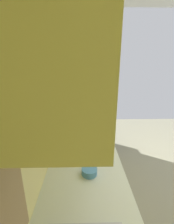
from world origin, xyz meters
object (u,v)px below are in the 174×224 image
Objects in this scene: microwave at (83,110)px; kettle at (88,136)px; bowl at (89,171)px; oven_range at (86,126)px.

microwave is 2.39× the size of kettle.
kettle is at bearing 0.00° from bowl.
bowl is at bearing -177.22° from microwave.
oven_range is 1.52m from kettle.
microwave is (-0.78, 0.05, 0.60)m from oven_range.
kettle is (-1.43, -0.00, 0.51)m from oven_range.
kettle reaches higher than oven_range.
oven_range is at bearing 0.19° from kettle.
microwave is at bearing 4.80° from kettle.
microwave is at bearing 176.31° from oven_range.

